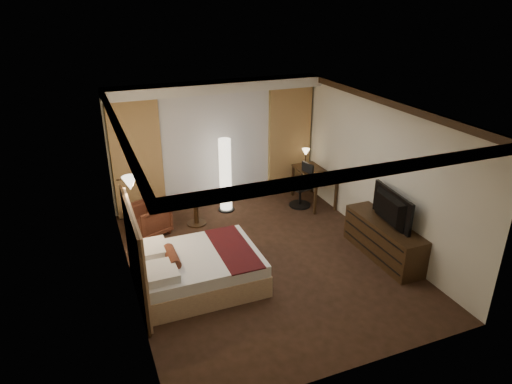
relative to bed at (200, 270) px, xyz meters
name	(u,v)px	position (x,y,z in m)	size (l,w,h in m)	color
floor	(264,260)	(1.24, 0.29, -0.28)	(4.50, 5.50, 0.01)	black
ceiling	(266,109)	(1.24, 0.29, 2.42)	(4.50, 5.50, 0.01)	white
back_wall	(215,143)	(1.24, 3.04, 1.07)	(4.50, 0.02, 2.70)	silver
left_wall	(125,212)	(-1.01, 0.29, 1.07)	(0.02, 5.50, 2.70)	silver
right_wall	(379,172)	(3.49, 0.29, 1.07)	(0.02, 5.50, 2.70)	silver
crown_molding	(266,113)	(1.24, 0.29, 2.36)	(4.50, 5.50, 0.12)	black
soffit	(217,87)	(1.24, 2.79, 2.32)	(4.50, 0.50, 0.20)	white
curtain_sheer	(217,149)	(1.24, 2.96, 0.97)	(2.48, 0.04, 2.45)	silver
curtain_left_drape	(137,159)	(-0.46, 2.90, 0.97)	(1.00, 0.14, 2.45)	tan
curtain_right_drape	(289,141)	(2.94, 2.90, 0.97)	(1.00, 0.14, 2.45)	tan
wall_sconce	(130,183)	(-0.85, 0.74, 1.34)	(0.24, 0.24, 0.24)	white
bed	(200,270)	(0.00, 0.00, 0.00)	(1.89, 1.48, 0.55)	white
headboard	(136,256)	(-0.96, 0.00, 0.47)	(0.12, 1.78, 1.50)	#A47D5F
armchair	(148,218)	(-0.47, 2.02, 0.07)	(0.67, 0.63, 0.69)	#4C2317
side_table	(196,211)	(0.49, 2.07, 0.02)	(0.54, 0.54, 0.60)	black
floor_lamp	(225,175)	(1.26, 2.47, 0.53)	(0.34, 0.34, 1.62)	white
desk	(314,187)	(3.19, 2.11, 0.10)	(0.55, 1.17, 0.75)	black
desk_lamp	(306,158)	(3.19, 2.55, 0.64)	(0.18, 0.18, 0.34)	#FFD899
office_chair	(300,186)	(2.84, 2.06, 0.21)	(0.47, 0.47, 0.97)	black
dresser	(384,240)	(3.24, -0.37, 0.06)	(0.50, 1.74, 0.68)	black
television	(386,206)	(3.21, -0.37, 0.73)	(1.14, 0.65, 0.15)	black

